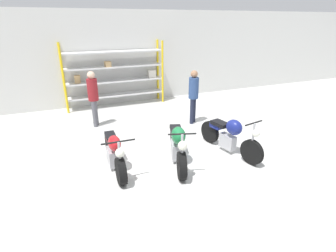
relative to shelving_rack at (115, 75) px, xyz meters
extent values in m
plane|color=silver|center=(0.38, -4.91, -1.24)|extent=(30.00, 30.00, 0.00)
cube|color=silver|center=(0.38, 0.37, 0.56)|extent=(30.00, 0.08, 3.60)
cylinder|color=yellow|center=(-1.87, -0.27, 0.00)|extent=(0.08, 0.08, 2.47)
cylinder|color=yellow|center=(1.90, -0.27, 0.00)|extent=(0.08, 0.08, 2.47)
cylinder|color=yellow|center=(-1.87, 0.28, 0.00)|extent=(0.08, 0.08, 2.47)
cylinder|color=yellow|center=(1.90, 0.28, 0.00)|extent=(0.08, 0.08, 2.47)
cube|color=silver|center=(0.01, 0.00, -0.81)|extent=(3.77, 0.55, 0.05)
cube|color=silver|center=(0.01, 0.00, -0.25)|extent=(3.77, 0.55, 0.05)
cube|color=silver|center=(0.01, 0.00, 0.30)|extent=(3.77, 0.55, 0.05)
cube|color=silver|center=(0.01, 0.00, 0.86)|extent=(3.77, 0.55, 0.05)
cube|color=#A87F51|center=(-0.91, -0.10, -0.66)|extent=(0.30, 0.25, 0.25)
cube|color=tan|center=(-0.24, -0.07, 0.42)|extent=(0.23, 0.28, 0.20)
cube|color=silver|center=(1.53, -0.04, -0.08)|extent=(0.31, 0.24, 0.30)
cube|color=tan|center=(-1.38, 0.07, -0.09)|extent=(0.22, 0.24, 0.29)
cylinder|color=black|center=(-1.10, -5.52, -0.95)|extent=(0.17, 0.58, 0.58)
cylinder|color=black|center=(-1.06, -4.13, -0.95)|extent=(0.17, 0.58, 0.58)
cube|color=#ADADB2|center=(-1.08, -4.78, -0.98)|extent=(0.30, 0.47, 0.39)
ellipsoid|color=#B2191E|center=(-1.08, -4.95, -0.56)|extent=(0.29, 0.48, 0.33)
cube|color=black|center=(-1.07, -4.44, -0.61)|extent=(0.24, 0.50, 0.10)
cube|color=#B2191E|center=(-1.07, -4.38, -0.70)|extent=(0.20, 0.35, 0.12)
cylinder|color=#ADADB2|center=(-1.10, -5.50, -0.62)|extent=(0.05, 0.05, 0.65)
sphere|color=silver|center=(-1.10, -5.57, -0.49)|extent=(0.19, 0.19, 0.19)
cylinder|color=black|center=(-1.09, -5.47, -0.30)|extent=(0.69, 0.05, 0.04)
cylinder|color=black|center=(0.15, -5.83, -0.93)|extent=(0.33, 0.63, 0.61)
cylinder|color=black|center=(0.61, -4.38, -0.93)|extent=(0.33, 0.63, 0.61)
cube|color=#ADADB2|center=(0.40, -5.05, -0.96)|extent=(0.41, 0.54, 0.40)
ellipsoid|color=#196B38|center=(0.35, -5.22, -0.51)|extent=(0.48, 0.61, 0.39)
cube|color=black|center=(0.50, -4.73, -0.57)|extent=(0.40, 0.52, 0.10)
cube|color=#196B38|center=(0.53, -4.63, -0.66)|extent=(0.32, 0.38, 0.12)
cylinder|color=#ADADB2|center=(0.16, -5.81, -0.57)|extent=(0.06, 0.06, 0.72)
sphere|color=silver|center=(0.14, -5.87, -0.43)|extent=(0.20, 0.20, 0.20)
cylinder|color=black|center=(0.17, -5.78, -0.21)|extent=(0.57, 0.21, 0.04)
cylinder|color=black|center=(1.94, -5.90, -0.93)|extent=(0.22, 0.63, 0.62)
cylinder|color=black|center=(1.66, -4.47, -0.93)|extent=(0.22, 0.63, 0.62)
cube|color=#ADADB2|center=(1.79, -5.14, -0.96)|extent=(0.27, 0.47, 0.37)
ellipsoid|color=navy|center=(1.82, -5.30, -0.50)|extent=(0.41, 0.51, 0.39)
cube|color=black|center=(1.73, -4.83, -0.56)|extent=(0.36, 0.52, 0.10)
cube|color=navy|center=(1.71, -4.72, -0.65)|extent=(0.29, 0.37, 0.12)
cylinder|color=#ADADB2|center=(1.94, -5.88, -0.57)|extent=(0.06, 0.06, 0.72)
sphere|color=silver|center=(1.95, -5.95, -0.43)|extent=(0.17, 0.17, 0.17)
cylinder|color=black|center=(1.93, -5.85, -0.21)|extent=(0.56, 0.14, 0.04)
cylinder|color=#595960|center=(-1.07, -1.89, -0.81)|extent=(0.13, 0.13, 0.86)
cylinder|color=#595960|center=(-1.14, -2.05, -0.81)|extent=(0.13, 0.13, 0.86)
cylinder|color=maroon|center=(-1.10, -1.97, -0.04)|extent=(0.41, 0.41, 0.68)
sphere|color=beige|center=(-1.10, -1.97, 0.41)|extent=(0.23, 0.23, 0.23)
cylinder|color=#1E2338|center=(1.99, -2.87, -0.81)|extent=(0.13, 0.13, 0.85)
cylinder|color=#1E2338|center=(1.86, -3.00, -0.81)|extent=(0.13, 0.13, 0.85)
cylinder|color=navy|center=(1.92, -2.93, -0.06)|extent=(0.45, 0.45, 0.67)
sphere|color=#9E7051|center=(1.92, -2.93, 0.39)|extent=(0.23, 0.23, 0.23)
camera|label=1|loc=(-1.99, -10.21, 1.95)|focal=28.00mm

